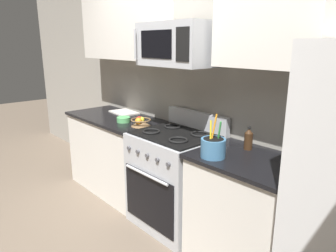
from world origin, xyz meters
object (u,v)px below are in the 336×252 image
Objects in this scene: utensil_crock at (213,147)px; cutting_board at (124,112)px; fruit_basket at (141,122)px; bottle_soy at (248,139)px; range_oven at (175,179)px; microwave at (178,44)px; prep_bowl at (124,119)px.

utensil_crock reaches higher than cutting_board.
fruit_basket is (-1.08, 0.14, -0.03)m from utensil_crock.
bottle_soy is (1.16, 0.20, 0.04)m from fruit_basket.
utensil_crock is 1.09m from fruit_basket.
utensil_crock is 1.58× the size of fruit_basket.
utensil_crock is at bearing -12.14° from cutting_board.
range_oven is at bearing 163.14° from utensil_crock.
microwave is 0.91m from fruit_basket.
fruit_basket is 0.59× the size of cutting_board.
bottle_soy is at bearing 77.62° from utensil_crock.
range_oven is 1.53× the size of microwave.
utensil_crock is 1.76m from cutting_board.
cutting_board is at bearing 171.92° from microwave.
cutting_board is at bearing 167.86° from utensil_crock.
fruit_basket is 0.67m from cutting_board.
prep_bowl is (0.37, -0.26, 0.02)m from cutting_board.
prep_bowl is (-0.74, -0.10, -0.79)m from microwave.
bottle_soy is (0.08, 0.34, 0.01)m from utensil_crock.
bottle_soy is at bearing 9.78° from fruit_basket.
bottle_soy is at bearing 9.35° from prep_bowl.
microwave is at bearing -8.08° from cutting_board.
prep_bowl is (-1.34, 0.11, -0.05)m from utensil_crock.
bottle_soy is at bearing 11.08° from microwave.
bottle_soy reaches higher than cutting_board.
range_oven is at bearing 5.58° from prep_bowl.
cutting_board is (-1.11, 0.16, -0.81)m from microwave.
cutting_board is at bearing 160.45° from fruit_basket.
utensil_crock is 2.20× the size of prep_bowl.
prep_bowl is (-0.74, -0.07, 0.47)m from range_oven.
bottle_soy is (0.68, 0.16, 0.52)m from range_oven.
range_oven reaches higher than cutting_board.
fruit_basket is 0.26m from prep_bowl.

